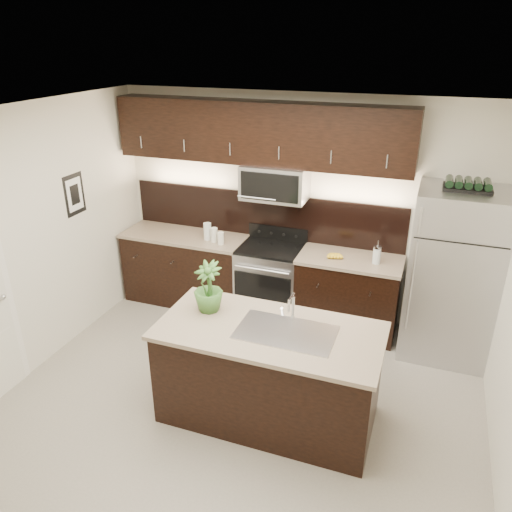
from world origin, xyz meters
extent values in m
plane|color=gray|center=(0.00, 0.00, 0.00)|extent=(4.50, 4.50, 0.00)
cube|color=beige|center=(0.00, 2.00, 1.35)|extent=(4.50, 0.02, 2.70)
cube|color=beige|center=(0.00, -2.00, 1.35)|extent=(4.50, 0.02, 2.70)
cube|color=beige|center=(-2.25, 0.00, 1.35)|extent=(0.02, 4.00, 2.70)
cube|color=white|center=(0.00, 0.00, 2.70)|extent=(4.50, 4.00, 0.02)
sphere|color=silver|center=(-2.20, -0.48, 1.00)|extent=(0.06, 0.06, 0.06)
cube|color=black|center=(-2.24, 0.75, 1.65)|extent=(0.01, 0.32, 0.46)
cube|color=white|center=(-2.23, 0.75, 1.65)|extent=(0.00, 0.24, 0.36)
cube|color=black|center=(-1.42, 1.69, 0.45)|extent=(1.57, 0.62, 0.90)
cube|color=black|center=(0.71, 1.69, 0.45)|extent=(1.16, 0.62, 0.90)
cube|color=#B2B2B7|center=(-0.25, 1.69, 0.45)|extent=(0.76, 0.62, 0.90)
cube|color=black|center=(-0.25, 1.69, 0.92)|extent=(0.76, 0.60, 0.03)
cube|color=#C0AE90|center=(-1.42, 1.69, 0.92)|extent=(1.59, 0.65, 0.04)
cube|color=#C0AE90|center=(0.71, 1.69, 0.92)|extent=(1.18, 0.65, 0.04)
cube|color=black|center=(-0.46, 1.99, 1.22)|extent=(3.49, 0.02, 0.56)
cube|color=#B2B2B7|center=(-0.25, 1.80, 1.70)|extent=(0.76, 0.40, 0.40)
cube|color=black|center=(-0.46, 1.83, 2.25)|extent=(3.49, 0.33, 0.70)
cube|color=black|center=(0.32, -0.06, 0.45)|extent=(1.90, 0.90, 0.90)
cube|color=#C0AE90|center=(0.32, -0.06, 0.92)|extent=(1.96, 0.96, 0.04)
cube|color=silver|center=(0.47, -0.06, 0.95)|extent=(0.84, 0.50, 0.01)
cylinder|color=silver|center=(0.47, 0.15, 1.06)|extent=(0.03, 0.03, 0.24)
cylinder|color=silver|center=(0.47, 0.08, 1.21)|extent=(0.02, 0.14, 0.02)
cylinder|color=silver|center=(0.47, 0.01, 1.16)|extent=(0.02, 0.02, 0.10)
cube|color=#B2B2B7|center=(1.80, 1.63, 0.94)|extent=(0.90, 0.81, 1.87)
cube|color=black|center=(1.80, 1.63, 1.89)|extent=(0.46, 0.29, 0.03)
cylinder|color=black|center=(1.62, 1.63, 1.94)|extent=(0.08, 0.26, 0.08)
cylinder|color=black|center=(1.71, 1.63, 1.94)|extent=(0.08, 0.26, 0.08)
cylinder|color=black|center=(1.80, 1.63, 1.94)|extent=(0.08, 0.26, 0.08)
cylinder|color=black|center=(1.89, 1.63, 1.94)|extent=(0.08, 0.26, 0.08)
cylinder|color=black|center=(1.98, 1.63, 1.94)|extent=(0.08, 0.26, 0.08)
imported|color=#376528|center=(-0.31, 0.07, 1.18)|extent=(0.32, 0.32, 0.48)
cylinder|color=silver|center=(-1.06, 1.64, 1.05)|extent=(0.10, 0.10, 0.21)
cylinder|color=silver|center=(-0.96, 1.60, 1.03)|extent=(0.09, 0.09, 0.18)
cylinder|color=silver|center=(-0.85, 1.56, 1.01)|extent=(0.08, 0.08, 0.15)
cylinder|color=silver|center=(1.00, 1.64, 1.03)|extent=(0.09, 0.09, 0.18)
cylinder|color=silver|center=(1.00, 1.64, 1.13)|extent=(0.09, 0.09, 0.02)
cylinder|color=silver|center=(1.00, 1.64, 1.17)|extent=(0.01, 0.01, 0.07)
ellipsoid|color=gold|center=(0.49, 1.61, 0.97)|extent=(0.22, 0.19, 0.06)
camera|label=1|loc=(1.47, -3.55, 3.27)|focal=35.00mm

